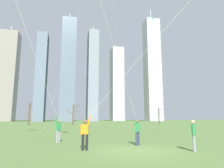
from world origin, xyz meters
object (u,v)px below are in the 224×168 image
(kite_flyer_far_back_yellow, at_px, (44,87))
(bystander_far_off_by_trees, at_px, (194,134))
(kite_flyer_midfield_center_blue, at_px, (124,86))
(bare_tree_far_right_edge, at_px, (29,113))
(distant_kite_high_overhead_teal, at_px, (154,30))
(distant_kite_drifting_left_red, at_px, (82,1))
(bare_tree_rightmost, at_px, (159,115))
(bare_tree_leftmost, at_px, (73,113))
(kite_flyer_midfield_right_pink, at_px, (106,107))

(kite_flyer_far_back_yellow, bearing_deg, bystander_far_off_by_trees, -31.90)
(kite_flyer_midfield_center_blue, bearing_deg, bystander_far_off_by_trees, -32.38)
(kite_flyer_midfield_center_blue, bearing_deg, bare_tree_far_right_edge, 106.13)
(distant_kite_high_overhead_teal, bearing_deg, distant_kite_drifting_left_red, -145.90)
(kite_flyer_far_back_yellow, height_order, distant_kite_drifting_left_red, distant_kite_drifting_left_red)
(kite_flyer_far_back_yellow, bearing_deg, bare_tree_rightmost, 55.25)
(bystander_far_off_by_trees, bearing_deg, distant_kite_drifting_left_red, 106.19)
(kite_flyer_far_back_yellow, xyz_separation_m, distant_kite_high_overhead_teal, (19.02, 22.53, 16.19))
(distant_kite_drifting_left_red, xyz_separation_m, bare_tree_leftmost, (0.12, 26.66, -15.16))
(kite_flyer_midfield_right_pink, distance_m, bare_tree_rightmost, 50.24)
(kite_flyer_far_back_yellow, height_order, bare_tree_rightmost, kite_flyer_far_back_yellow)
(bystander_far_off_by_trees, bearing_deg, bare_tree_leftmost, 96.28)
(kite_flyer_midfield_right_pink, xyz_separation_m, bare_tree_rightmost, (24.24, 44.01, 0.22))
(bystander_far_off_by_trees, distance_m, distant_kite_high_overhead_teal, 35.31)
(kite_flyer_far_back_yellow, xyz_separation_m, bystander_far_off_by_trees, (8.17, -5.09, -2.95))
(kite_flyer_far_back_yellow, bearing_deg, bare_tree_leftmost, 84.99)
(kite_flyer_midfield_right_pink, distance_m, distant_kite_high_overhead_teal, 35.11)
(kite_flyer_far_back_yellow, relative_size, bystander_far_off_by_trees, 10.27)
(bystander_far_off_by_trees, relative_size, bare_tree_far_right_edge, 0.28)
(kite_flyer_far_back_yellow, height_order, bare_tree_far_right_edge, kite_flyer_far_back_yellow)
(bystander_far_off_by_trees, distance_m, bare_tree_rightmost, 49.60)
(kite_flyer_midfield_right_pink, xyz_separation_m, kite_flyer_midfield_center_blue, (1.23, 0.59, 1.32))
(bystander_far_off_by_trees, xyz_separation_m, bare_tree_far_right_edge, (-15.69, 45.26, 2.03))
(distant_kite_drifting_left_red, bearing_deg, kite_flyer_far_back_yellow, -105.35)
(bystander_far_off_by_trees, height_order, bare_tree_leftmost, bare_tree_leftmost)
(bystander_far_off_by_trees, xyz_separation_m, bare_tree_leftmost, (-4.80, 43.60, 2.02))
(kite_flyer_midfield_right_pink, relative_size, bystander_far_off_by_trees, 7.64)
(distant_kite_drifting_left_red, height_order, bare_tree_leftmost, distant_kite_drifting_left_red)
(kite_flyer_midfield_right_pink, height_order, distant_kite_high_overhead_teal, distant_kite_high_overhead_teal)
(kite_flyer_midfield_right_pink, xyz_separation_m, distant_kite_drifting_left_red, (-0.50, 15.51, 15.75))
(distant_kite_drifting_left_red, height_order, bare_tree_rightmost, distant_kite_drifting_left_red)
(bare_tree_leftmost, bearing_deg, bare_tree_rightmost, 4.26)
(kite_flyer_midfield_center_blue, distance_m, bare_tree_leftmost, 41.63)
(kite_flyer_midfield_center_blue, height_order, bare_tree_rightmost, kite_flyer_midfield_center_blue)
(kite_flyer_far_back_yellow, relative_size, kite_flyer_midfield_right_pink, 1.34)
(kite_flyer_far_back_yellow, relative_size, distant_kite_drifting_left_red, 0.80)
(distant_kite_drifting_left_red, relative_size, bare_tree_leftmost, 3.99)
(bare_tree_leftmost, relative_size, bare_tree_far_right_edge, 0.91)
(bystander_far_off_by_trees, relative_size, bare_tree_leftmost, 0.31)
(kite_flyer_far_back_yellow, xyz_separation_m, kite_flyer_midfield_center_blue, (4.99, -3.07, -0.20))
(distant_kite_drifting_left_red, distance_m, bare_tree_far_right_edge, 33.87)
(bystander_far_off_by_trees, relative_size, distant_kite_drifting_left_red, 0.08)
(bystander_far_off_by_trees, relative_size, bare_tree_rightmost, 0.34)
(kite_flyer_far_back_yellow, height_order, bystander_far_off_by_trees, kite_flyer_far_back_yellow)
(kite_flyer_midfield_right_pink, bearing_deg, bare_tree_leftmost, 90.52)
(bystander_far_off_by_trees, xyz_separation_m, distant_kite_high_overhead_teal, (10.85, 27.62, 19.14))
(kite_flyer_midfield_right_pink, bearing_deg, distant_kite_drifting_left_red, 91.86)
(bystander_far_off_by_trees, bearing_deg, kite_flyer_midfield_center_blue, 147.62)
(kite_flyer_far_back_yellow, height_order, distant_kite_high_overhead_teal, distant_kite_high_overhead_teal)
(kite_flyer_midfield_center_blue, relative_size, bystander_far_off_by_trees, 9.90)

